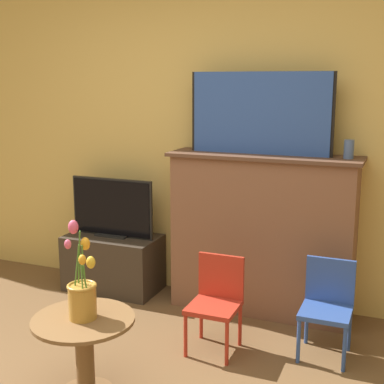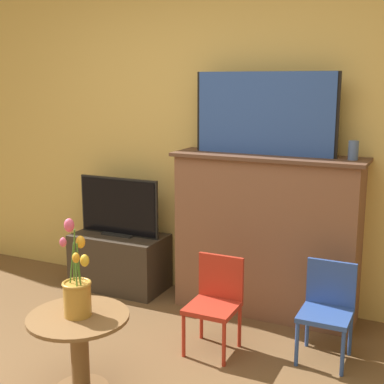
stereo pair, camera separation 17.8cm
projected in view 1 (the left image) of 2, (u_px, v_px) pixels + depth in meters
name	position (u px, v px, depth m)	size (l,w,h in m)	color
wall_back	(213.00, 125.00, 4.08)	(8.00, 0.06, 2.70)	#E0BC66
fireplace_mantel	(262.00, 232.00, 3.88)	(1.36, 0.39, 1.17)	brown
painting	(260.00, 113.00, 3.72)	(1.02, 0.03, 0.57)	black
mantel_candle	(349.00, 149.00, 3.54)	(0.07, 0.07, 0.13)	#4C6699
tv_stand	(113.00, 263.00, 4.35)	(0.75, 0.42, 0.45)	#382D23
tv_monitor	(112.00, 208.00, 4.27)	(0.71, 0.12, 0.47)	black
chair_red	(216.00, 298.00, 3.37)	(0.30, 0.30, 0.60)	#B22D1E
chair_blue	(327.00, 303.00, 3.30)	(0.30, 0.30, 0.60)	#2D4C99
side_table	(84.00, 345.00, 2.85)	(0.55, 0.55, 0.45)	brown
vase_tulips	(82.00, 292.00, 2.79)	(0.20, 0.17, 0.51)	#B78433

